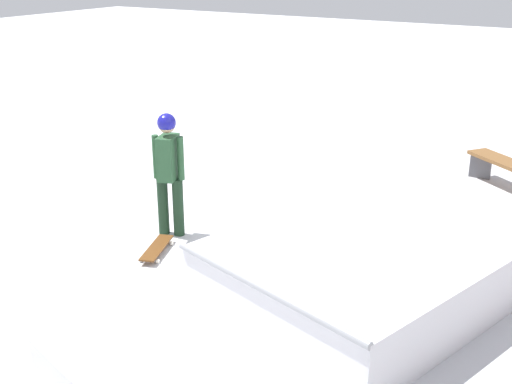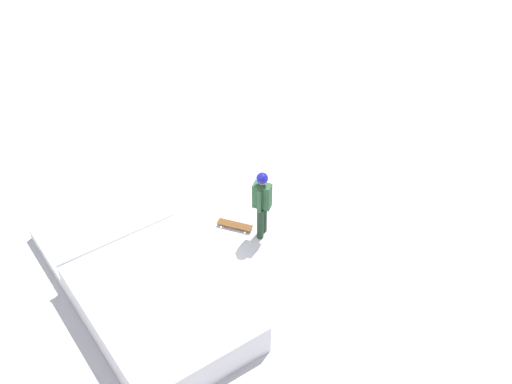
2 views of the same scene
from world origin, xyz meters
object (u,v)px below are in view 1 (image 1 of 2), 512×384
skater (169,166)px  park_bench (508,169)px  skate_ramp (350,280)px  skateboard (157,248)px

skater → park_bench: bearing=-58.8°
skate_ramp → skater: 3.04m
skate_ramp → skateboard: skate_ramp is taller
skate_ramp → park_bench: (-4.82, 0.71, 0.04)m
skate_ramp → park_bench: bearing=-171.7°
skater → park_bench: size_ratio=1.13×
skate_ramp → skateboard: size_ratio=7.22×
skate_ramp → skater: bearing=-83.4°
skateboard → park_bench: (-4.90, 3.40, 0.28)m
skater → skateboard: 1.13m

